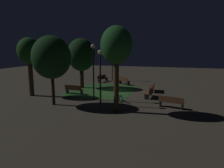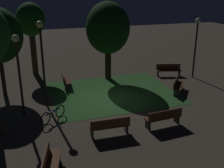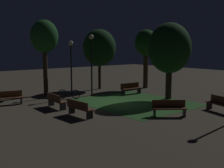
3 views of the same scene
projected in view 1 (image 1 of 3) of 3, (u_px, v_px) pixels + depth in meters
ground_plane at (112, 92)px, 20.33m from camera, size 60.00×60.00×0.00m
grass_lawn at (103, 90)px, 21.08m from camera, size 7.55×6.32×0.01m
bench_by_lamp at (149, 92)px, 17.83m from camera, size 1.82×0.54×0.88m
bench_front_left at (153, 87)px, 20.35m from camera, size 1.83×0.61×0.88m
bench_lawn_edge at (124, 81)px, 24.31m from camera, size 1.49×1.71×0.88m
bench_path_side at (74, 89)px, 19.15m from camera, size 0.62×1.83×0.88m
bench_front_right at (171, 102)px, 14.60m from camera, size 0.89×1.86×0.88m
bench_corner at (102, 78)px, 26.33m from camera, size 1.86×0.96×0.88m
tree_back_left at (29, 52)px, 17.96m from camera, size 2.04×2.04×5.28m
tree_back_right at (116, 47)px, 13.17m from camera, size 2.11×2.11×5.77m
tree_tall_center at (81, 55)px, 21.83m from camera, size 3.02×3.02×5.42m
tree_near_wall at (51, 57)px, 14.97m from camera, size 2.90×2.90×5.26m
lamp_post_plaza_east at (100, 68)px, 15.03m from camera, size 0.36×0.36×4.19m
lamp_post_near_wall at (112, 59)px, 27.09m from camera, size 0.36×0.36×4.27m
lamp_post_plaza_west at (93, 63)px, 16.46m from camera, size 0.36×0.36×4.65m
bicycle at (118, 97)px, 16.44m from camera, size 1.34×1.11×0.93m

